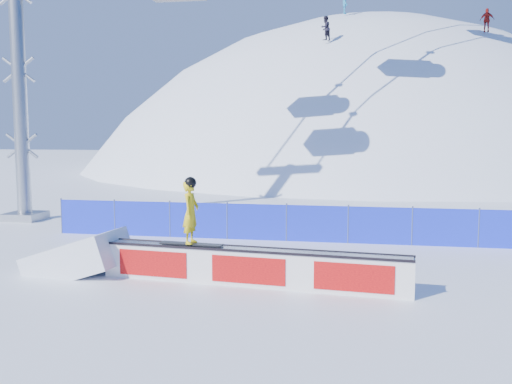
# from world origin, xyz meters

# --- Properties ---
(ground) EXTENTS (160.00, 160.00, 0.00)m
(ground) POSITION_xyz_m (0.00, 0.00, 0.00)
(ground) COLOR white
(ground) RESTS_ON ground
(snow_hill) EXTENTS (64.00, 64.00, 64.00)m
(snow_hill) POSITION_xyz_m (0.00, 42.00, -18.00)
(snow_hill) COLOR white
(snow_hill) RESTS_ON ground
(safety_fence) EXTENTS (22.05, 0.05, 1.30)m
(safety_fence) POSITION_xyz_m (0.00, 4.50, 0.60)
(safety_fence) COLOR #162BDE
(safety_fence) RESTS_ON ground
(rail_box) EXTENTS (7.46, 1.25, 0.89)m
(rail_box) POSITION_xyz_m (-3.16, -0.97, 0.44)
(rail_box) COLOR white
(rail_box) RESTS_ON ground
(snow_ramp) EXTENTS (2.65, 1.81, 1.56)m
(snow_ramp) POSITION_xyz_m (-7.79, -0.51, 0.00)
(snow_ramp) COLOR white
(snow_ramp) RESTS_ON ground
(snowboarder) EXTENTS (1.59, 0.59, 1.64)m
(snowboarder) POSITION_xyz_m (-4.66, -0.82, 1.70)
(snowboarder) COLOR black
(snowboarder) RESTS_ON rail_box
(distant_skiers) EXTENTS (15.54, 9.01, 5.22)m
(distant_skiers) POSITION_xyz_m (2.67, 30.55, 11.73)
(distant_skiers) COLOR black
(distant_skiers) RESTS_ON ground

